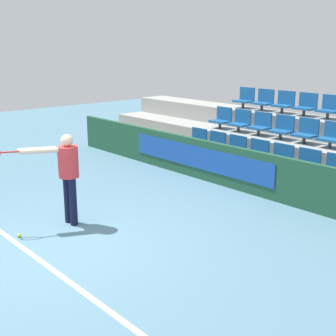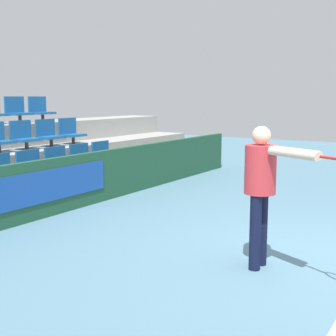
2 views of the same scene
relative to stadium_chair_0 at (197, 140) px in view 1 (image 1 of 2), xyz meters
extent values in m
plane|color=slate|center=(1.90, -5.07, -0.72)|extent=(30.00, 30.00, 0.00)
cube|color=white|center=(1.90, -5.47, -0.71)|extent=(5.76, 0.08, 0.01)
cube|color=#1E4C33|center=(1.90, -0.65, -0.25)|extent=(11.94, 0.12, 0.93)
cube|color=#19479E|center=(0.74, -0.72, -0.20)|extent=(4.38, 0.02, 0.51)
cube|color=#9E9E99|center=(1.90, -0.11, -0.49)|extent=(11.54, 0.91, 0.46)
cube|color=#9E9E99|center=(1.90, 0.80, -0.26)|extent=(11.54, 0.91, 0.91)
cube|color=#9E9E99|center=(1.90, 1.71, -0.03)|extent=(11.54, 0.91, 1.37)
cylinder|color=#333333|center=(0.00, -0.07, -0.18)|extent=(0.07, 0.07, 0.16)
cube|color=#195693|center=(0.00, -0.07, -0.08)|extent=(0.50, 0.36, 0.05)
cube|color=#195693|center=(0.00, 0.09, 0.12)|extent=(0.50, 0.04, 0.34)
cylinder|color=#333333|center=(0.63, -0.07, -0.18)|extent=(0.07, 0.07, 0.16)
cube|color=#195693|center=(0.63, -0.07, -0.08)|extent=(0.50, 0.36, 0.05)
cube|color=#195693|center=(0.63, 0.09, 0.12)|extent=(0.50, 0.04, 0.34)
cylinder|color=#333333|center=(1.27, -0.07, -0.18)|extent=(0.07, 0.07, 0.16)
cube|color=#195693|center=(1.27, -0.07, -0.08)|extent=(0.50, 0.36, 0.05)
cube|color=#195693|center=(1.27, 0.09, 0.12)|extent=(0.50, 0.04, 0.34)
cylinder|color=#333333|center=(1.90, -0.07, -0.18)|extent=(0.07, 0.07, 0.16)
cube|color=#195693|center=(1.90, -0.07, -0.08)|extent=(0.50, 0.36, 0.05)
cube|color=#195693|center=(1.90, 0.09, 0.12)|extent=(0.50, 0.04, 0.34)
cylinder|color=#333333|center=(2.54, -0.07, -0.18)|extent=(0.07, 0.07, 0.16)
cube|color=#195693|center=(2.54, -0.07, -0.08)|extent=(0.50, 0.36, 0.05)
cube|color=#195693|center=(2.54, 0.09, 0.12)|extent=(0.50, 0.04, 0.34)
cylinder|color=#333333|center=(3.17, -0.07, -0.18)|extent=(0.07, 0.07, 0.16)
cube|color=#195693|center=(3.17, -0.07, -0.08)|extent=(0.50, 0.36, 0.05)
cube|color=#195693|center=(3.17, 0.09, 0.12)|extent=(0.50, 0.04, 0.34)
cylinder|color=#333333|center=(3.81, -0.07, -0.18)|extent=(0.07, 0.07, 0.16)
cube|color=#195693|center=(3.81, -0.07, -0.08)|extent=(0.50, 0.36, 0.05)
cylinder|color=#333333|center=(0.00, 0.84, 0.28)|extent=(0.07, 0.07, 0.16)
cube|color=#195693|center=(0.00, 0.84, 0.38)|extent=(0.50, 0.36, 0.05)
cube|color=#195693|center=(0.00, 1.00, 0.58)|extent=(0.50, 0.04, 0.34)
cylinder|color=#333333|center=(0.63, 0.84, 0.28)|extent=(0.07, 0.07, 0.16)
cube|color=#195693|center=(0.63, 0.84, 0.38)|extent=(0.50, 0.36, 0.05)
cube|color=#195693|center=(0.63, 1.00, 0.58)|extent=(0.50, 0.04, 0.34)
cylinder|color=#333333|center=(1.27, 0.84, 0.28)|extent=(0.07, 0.07, 0.16)
cube|color=#195693|center=(1.27, 0.84, 0.38)|extent=(0.50, 0.36, 0.05)
cube|color=#195693|center=(1.27, 1.00, 0.58)|extent=(0.50, 0.04, 0.34)
cylinder|color=#333333|center=(1.90, 0.84, 0.28)|extent=(0.07, 0.07, 0.16)
cube|color=#195693|center=(1.90, 0.84, 0.38)|extent=(0.50, 0.36, 0.05)
cube|color=#195693|center=(1.90, 1.00, 0.58)|extent=(0.50, 0.04, 0.34)
cylinder|color=#333333|center=(2.54, 0.84, 0.28)|extent=(0.07, 0.07, 0.16)
cube|color=#195693|center=(2.54, 0.84, 0.38)|extent=(0.50, 0.36, 0.05)
cube|color=#195693|center=(2.54, 1.00, 0.58)|extent=(0.50, 0.04, 0.34)
cylinder|color=#333333|center=(3.17, 0.84, 0.28)|extent=(0.07, 0.07, 0.16)
cube|color=#195693|center=(3.17, 0.84, 0.38)|extent=(0.50, 0.36, 0.05)
cube|color=#195693|center=(3.17, 1.00, 0.58)|extent=(0.50, 0.04, 0.34)
cylinder|color=#333333|center=(0.00, 1.75, 0.73)|extent=(0.07, 0.07, 0.16)
cube|color=#195693|center=(0.00, 1.75, 0.84)|extent=(0.50, 0.36, 0.05)
cube|color=#195693|center=(0.00, 1.92, 1.03)|extent=(0.50, 0.04, 0.34)
cylinder|color=#333333|center=(0.63, 1.75, 0.73)|extent=(0.07, 0.07, 0.16)
cube|color=#195693|center=(0.63, 1.75, 0.84)|extent=(0.50, 0.36, 0.05)
cube|color=#195693|center=(0.63, 1.92, 1.03)|extent=(0.50, 0.04, 0.34)
cylinder|color=#333333|center=(1.27, 1.75, 0.73)|extent=(0.07, 0.07, 0.16)
cube|color=#195693|center=(1.27, 1.75, 0.84)|extent=(0.50, 0.36, 0.05)
cube|color=#195693|center=(1.27, 1.92, 1.03)|extent=(0.50, 0.04, 0.34)
cylinder|color=#333333|center=(1.90, 1.75, 0.73)|extent=(0.07, 0.07, 0.16)
cube|color=#195693|center=(1.90, 1.75, 0.84)|extent=(0.50, 0.36, 0.05)
cube|color=#195693|center=(1.90, 1.92, 1.03)|extent=(0.50, 0.04, 0.34)
cylinder|color=#333333|center=(2.54, 1.75, 0.73)|extent=(0.07, 0.07, 0.16)
cube|color=#195693|center=(2.54, 1.75, 0.84)|extent=(0.50, 0.36, 0.05)
cube|color=#195693|center=(2.54, 1.92, 1.03)|extent=(0.50, 0.04, 0.34)
cylinder|color=black|center=(1.19, -4.37, -0.29)|extent=(0.13, 0.13, 0.85)
cylinder|color=black|center=(1.38, -4.37, -0.29)|extent=(0.13, 0.13, 0.85)
cylinder|color=red|center=(1.29, -4.37, 0.41)|extent=(0.35, 0.35, 0.54)
sphere|color=beige|center=(1.29, -4.37, 0.78)|extent=(0.21, 0.21, 0.21)
cylinder|color=beige|center=(1.04, -4.81, 0.64)|extent=(0.34, 0.59, 0.09)
cylinder|color=beige|center=(1.13, -4.81, 0.64)|extent=(0.34, 0.59, 0.09)
cylinder|color=#AD231E|center=(0.89, -5.22, 0.64)|extent=(0.15, 0.28, 0.03)
sphere|color=#CCDB33|center=(1.26, -5.33, -0.68)|extent=(0.07, 0.07, 0.07)
camera|label=1|loc=(8.22, -8.20, 2.36)|focal=50.00mm
camera|label=2|loc=(-3.55, -6.24, 1.20)|focal=50.00mm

